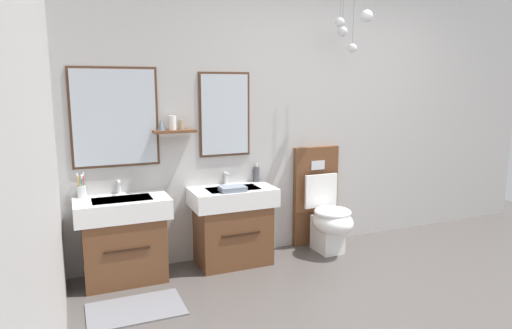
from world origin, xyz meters
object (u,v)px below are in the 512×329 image
(vanity_sink_left, at_px, (124,237))
(toilet, at_px, (324,212))
(toothbrush_cup, at_px, (82,190))
(soap_dispenser, at_px, (257,174))
(folded_hand_towel, at_px, (233,189))
(vanity_sink_right, at_px, (232,223))

(vanity_sink_left, distance_m, toilet, 1.91)
(toothbrush_cup, bearing_deg, soap_dispenser, 0.36)
(vanity_sink_left, bearing_deg, toilet, -0.45)
(vanity_sink_left, bearing_deg, folded_hand_towel, -7.76)
(soap_dispenser, bearing_deg, folded_hand_towel, -140.84)
(vanity_sink_right, relative_size, toilet, 0.75)
(vanity_sink_right, xyz_separation_m, toothbrush_cup, (-1.25, 0.15, 0.39))
(soap_dispenser, relative_size, folded_hand_towel, 0.82)
(toilet, height_order, soap_dispenser, toilet)
(vanity_sink_right, distance_m, folded_hand_towel, 0.38)
(toilet, distance_m, toothbrush_cup, 2.24)
(vanity_sink_left, relative_size, folded_hand_towel, 3.40)
(vanity_sink_left, height_order, soap_dispenser, soap_dispenser)
(folded_hand_towel, bearing_deg, toilet, 6.31)
(soap_dispenser, bearing_deg, toilet, -14.80)
(vanity_sink_right, relative_size, soap_dispenser, 4.16)
(folded_hand_towel, bearing_deg, vanity_sink_right, 72.21)
(toilet, distance_m, folded_hand_towel, 1.06)
(vanity_sink_left, relative_size, toothbrush_cup, 3.64)
(folded_hand_towel, bearing_deg, toothbrush_cup, 167.38)
(vanity_sink_left, bearing_deg, toothbrush_cup, 153.60)
(vanity_sink_right, relative_size, folded_hand_towel, 3.40)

